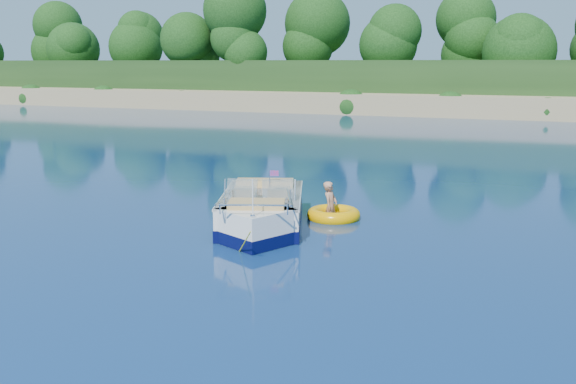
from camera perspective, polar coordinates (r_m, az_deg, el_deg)
name	(u,v)px	position (r m, az deg, el deg)	size (l,w,h in m)	color
ground	(191,242)	(14.15, -8.58, -4.44)	(160.00, 160.00, 0.00)	#0A2349
shoreline	(477,88)	(75.89, 16.45, 8.85)	(170.00, 59.00, 6.00)	#A08A5D
treeline	(453,40)	(53.23, 14.44, 12.96)	(150.00, 7.12, 8.19)	#322010
motorboat	(261,214)	(15.10, -2.41, -1.98)	(2.91, 5.02, 1.74)	silver
tow_tube	(334,215)	(16.10, 4.08, -2.05)	(1.53, 1.53, 0.35)	#EFA000
boy	(331,218)	(16.14, 3.81, -2.34)	(0.49, 0.32, 1.34)	tan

